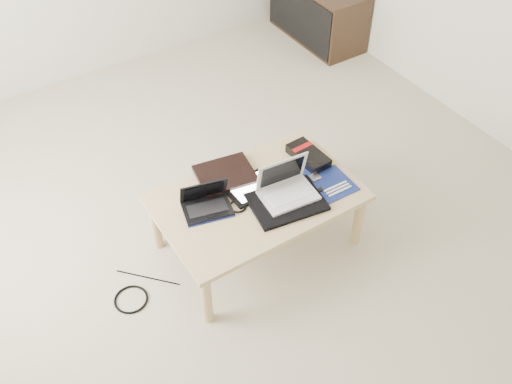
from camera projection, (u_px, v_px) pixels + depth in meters
ground at (227, 216)px, 3.56m from camera, size 4.00×4.00×0.00m
coffee_table at (257, 202)px, 3.15m from camera, size 1.10×0.70×0.40m
media_cabinet at (317, 11)px, 4.92m from camera, size 0.41×0.90×0.50m
book at (225, 175)px, 3.21m from camera, size 0.36×0.31×0.03m
netbook at (206, 203)px, 3.03m from camera, size 0.29×0.24×0.18m
tablet at (251, 188)px, 3.15m from camera, size 0.28×0.21×0.01m
remote at (289, 173)px, 3.23m from camera, size 0.08×0.21×0.02m
neoprene_sleeve at (286, 202)px, 3.07m from camera, size 0.43×0.34×0.02m
white_laptop at (286, 187)px, 3.07m from camera, size 0.31×0.24×0.21m
motherboard at (324, 180)px, 3.20m from camera, size 0.27×0.33×0.02m
gpu_box at (308, 156)px, 3.31m from camera, size 0.15×0.27×0.06m
cable_coil at (238, 206)px, 3.05m from camera, size 0.10×0.10×0.01m
floor_cable_coil at (131, 299)px, 3.11m from camera, size 0.23×0.23×0.01m
floor_cable_trail at (148, 278)px, 3.21m from camera, size 0.26×0.28×0.01m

